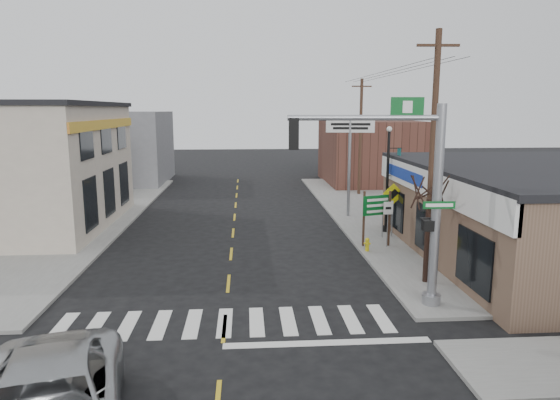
{
  "coord_description": "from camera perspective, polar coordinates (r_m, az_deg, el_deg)",
  "views": [
    {
      "loc": [
        0.7,
        -14.41,
        6.6
      ],
      "look_at": [
        2.16,
        6.43,
        2.8
      ],
      "focal_mm": 32.0,
      "sensor_mm": 36.0,
      "label": 1
    }
  ],
  "objects": [
    {
      "name": "bldg_distant_right",
      "position": [
        45.98,
        10.27,
        5.41
      ],
      "size": [
        8.0,
        10.0,
        5.6
      ],
      "primitive_type": "cube",
      "color": "#533026",
      "rests_on": "ground"
    },
    {
      "name": "bldg_distant_left",
      "position": [
        47.98,
        -18.22,
        5.74
      ],
      "size": [
        9.0,
        10.0,
        6.4
      ],
      "primitive_type": "cube",
      "color": "slate",
      "rests_on": "ground"
    },
    {
      "name": "center_line",
      "position": [
        23.37,
        -5.61,
        -6.13
      ],
      "size": [
        0.12,
        56.0,
        0.01
      ],
      "primitive_type": "cube",
      "color": "gold",
      "rests_on": "ground"
    },
    {
      "name": "ground",
      "position": [
        15.87,
        -6.38,
        -14.35
      ],
      "size": [
        140.0,
        140.0,
        0.0
      ],
      "primitive_type": "plane",
      "color": "black",
      "rests_on": "ground"
    },
    {
      "name": "shrub_back",
      "position": [
        25.29,
        16.24,
        -3.85
      ],
      "size": [
        1.23,
        1.23,
        0.92
      ],
      "primitive_type": "ellipsoid",
      "color": "black",
      "rests_on": "sidewalk_right"
    },
    {
      "name": "lamp_post",
      "position": [
        26.94,
        12.33,
        3.22
      ],
      "size": [
        0.73,
        0.57,
        5.61
      ],
      "rotation": [
        0.0,
        0.0,
        -0.05
      ],
      "color": "black",
      "rests_on": "sidewalk_right"
    },
    {
      "name": "sidewalk_left",
      "position": [
        29.8,
        -22.94,
        -3.19
      ],
      "size": [
        6.0,
        38.0,
        0.13
      ],
      "primitive_type": "cube",
      "color": "slate",
      "rests_on": "ground"
    },
    {
      "name": "utility_pole_far",
      "position": [
        38.79,
        9.17,
        7.25
      ],
      "size": [
        1.52,
        0.23,
        8.74
      ],
      "rotation": [
        0.0,
        0.0,
        0.04
      ],
      "color": "#3C2319",
      "rests_on": "sidewalk_right"
    },
    {
      "name": "shrub_front",
      "position": [
        20.24,
        25.28,
        -7.76
      ],
      "size": [
        1.43,
        1.43,
        1.07
      ],
      "primitive_type": "ellipsoid",
      "color": "#173813",
      "rests_on": "sidewalk_right"
    },
    {
      "name": "crosswalk",
      "position": [
        16.23,
        -6.33,
        -13.74
      ],
      "size": [
        11.0,
        2.2,
        0.01
      ],
      "primitive_type": "cube",
      "color": "silver",
      "rests_on": "ground"
    },
    {
      "name": "bare_tree",
      "position": [
        19.19,
        16.78,
        1.79
      ],
      "size": [
        2.4,
        2.4,
        4.8
      ],
      "rotation": [
        0.0,
        0.0,
        0.39
      ],
      "color": "black",
      "rests_on": "sidewalk_right"
    },
    {
      "name": "utility_pole_near",
      "position": [
        20.83,
        17.04,
        5.48
      ],
      "size": [
        1.65,
        0.25,
        9.51
      ],
      "rotation": [
        0.0,
        0.0,
        -0.05
      ],
      "color": "#492E22",
      "rests_on": "sidewalk_right"
    },
    {
      "name": "guide_sign",
      "position": [
        24.14,
        11.03,
        -1.2
      ],
      "size": [
        1.52,
        0.13,
        2.66
      ],
      "rotation": [
        0.0,
        0.0,
        0.3
      ],
      "color": "#422C1F",
      "rests_on": "sidewalk_right"
    },
    {
      "name": "dance_center_sign",
      "position": [
        30.48,
        7.99,
        6.85
      ],
      "size": [
        2.89,
        0.18,
        6.15
      ],
      "rotation": [
        0.0,
        0.0,
        -0.18
      ],
      "color": "gray",
      "rests_on": "sidewalk_right"
    },
    {
      "name": "ped_crossing_sign",
      "position": [
        26.02,
        12.8,
        -0.05
      ],
      "size": [
        1.08,
        0.08,
        2.79
      ],
      "rotation": [
        0.0,
        0.0,
        -0.21
      ],
      "color": "gray",
      "rests_on": "sidewalk_right"
    },
    {
      "name": "fire_hydrant",
      "position": [
        23.52,
        9.94,
        -4.95
      ],
      "size": [
        0.2,
        0.2,
        0.63
      ],
      "rotation": [
        0.0,
        0.0,
        -0.31
      ],
      "color": "gold",
      "rests_on": "sidewalk_right"
    },
    {
      "name": "traffic_signal_pole",
      "position": [
        16.65,
        14.97,
        1.68
      ],
      "size": [
        5.41,
        0.4,
        6.85
      ],
      "rotation": [
        0.0,
        0.0,
        -0.03
      ],
      "color": "gray",
      "rests_on": "sidewalk_right"
    },
    {
      "name": "sidewalk_right",
      "position": [
        29.37,
        12.51,
        -2.79
      ],
      "size": [
        6.0,
        38.0,
        0.13
      ],
      "primitive_type": "cube",
      "color": "slate",
      "rests_on": "ground"
    }
  ]
}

